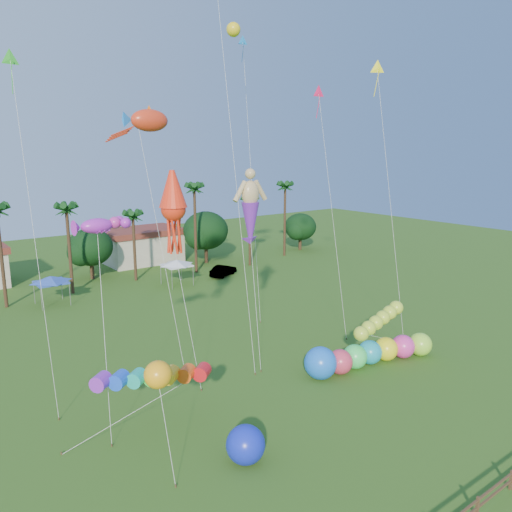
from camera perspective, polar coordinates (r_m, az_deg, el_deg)
ground at (r=29.19m, az=12.84°, el=-21.02°), size 160.00×160.00×0.00m
tree_line at (r=64.52m, az=-15.97°, el=1.35°), size 69.46×8.91×11.00m
buildings_row at (r=68.62m, az=-22.88°, el=-0.46°), size 35.00×7.00×4.00m
tent_row at (r=54.83m, az=-22.23°, el=-2.59°), size 31.00×4.00×0.60m
fence at (r=26.19m, az=23.99°, el=-24.53°), size 36.12×0.12×1.00m
car_b at (r=63.54m, az=-3.76°, el=-1.66°), size 4.53×3.17×1.42m
spectator_b at (r=45.13m, az=13.32°, el=-7.67°), size 0.97×0.96×1.58m
caterpillar_inflatable at (r=38.40m, az=12.38°, el=-10.92°), size 11.31×4.07×2.31m
blue_ball at (r=27.28m, az=-1.20°, el=-20.75°), size 2.03×2.03×2.03m
rainbow_tube at (r=29.23m, az=-9.02°, el=-13.78°), size 9.22×3.96×3.58m
green_worm at (r=36.81m, az=11.93°, el=-8.68°), size 10.36×2.39×3.56m
orange_ball_kite at (r=25.01m, az=-11.13°, el=-13.18°), size 1.62×2.35×5.92m
merman_kite at (r=37.40m, az=-0.65°, el=5.06°), size 2.78×4.22×13.94m
fish_kite at (r=37.03m, az=-12.07°, el=14.89°), size 4.38×5.50×18.65m
squid_kite at (r=34.70m, az=-9.43°, el=5.32°), size 2.58×5.21×14.56m
lobster_kite at (r=29.07m, az=-17.72°, el=3.29°), size 3.54×4.47×12.26m
delta_kite_red at (r=44.45m, az=7.24°, el=17.62°), size 1.31×5.00×21.12m
delta_kite_yellow at (r=43.99m, az=13.75°, el=19.70°), size 1.27×4.76×22.86m
delta_kite_green at (r=33.23m, az=-26.18°, el=18.83°), size 1.18×3.88×21.40m
delta_kite_blue at (r=47.52m, az=-1.44°, el=22.34°), size 1.05×3.44×25.62m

